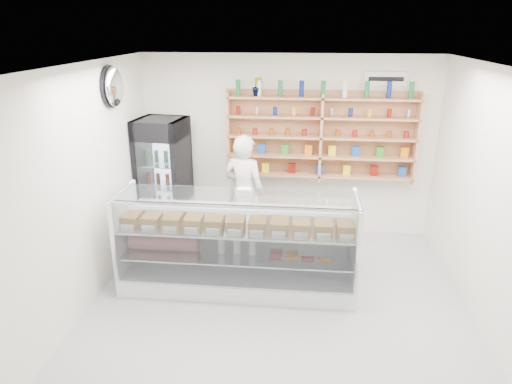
# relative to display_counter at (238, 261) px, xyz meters

# --- Properties ---
(room) EXTENTS (5.00, 5.00, 5.00)m
(room) POSITION_rel_display_counter_xyz_m (0.54, -0.64, 1.05)
(room) COLOR #B5B5BA
(room) RESTS_ON ground
(display_counter) EXTENTS (2.93, 0.87, 1.27)m
(display_counter) POSITION_rel_display_counter_xyz_m (0.00, 0.00, 0.00)
(display_counter) COLOR white
(display_counter) RESTS_ON floor
(shop_worker) EXTENTS (0.74, 0.60, 1.74)m
(shop_worker) POSITION_rel_display_counter_xyz_m (-0.06, 1.15, 0.52)
(shop_worker) COLOR silver
(shop_worker) RESTS_ON floor
(drinks_cooler) EXTENTS (0.76, 0.75, 1.90)m
(drinks_cooler) POSITION_rel_display_counter_xyz_m (-1.31, 1.32, 0.60)
(drinks_cooler) COLOR black
(drinks_cooler) RESTS_ON floor
(wall_shelving) EXTENTS (2.84, 0.28, 1.33)m
(wall_shelving) POSITION_rel_display_counter_xyz_m (1.04, 1.70, 1.24)
(wall_shelving) COLOR tan
(wall_shelving) RESTS_ON back_wall
(potted_plant) EXTENTS (0.18, 0.16, 0.28)m
(potted_plant) POSITION_rel_display_counter_xyz_m (0.07, 1.70, 1.98)
(potted_plant) COLOR #1E6626
(potted_plant) RESTS_ON wall_shelving
(security_mirror) EXTENTS (0.15, 0.50, 0.50)m
(security_mirror) POSITION_rel_display_counter_xyz_m (-1.63, 0.56, 2.10)
(security_mirror) COLOR silver
(security_mirror) RESTS_ON left_wall
(wall_sign) EXTENTS (0.62, 0.03, 0.20)m
(wall_sign) POSITION_rel_display_counter_xyz_m (1.94, 1.83, 2.10)
(wall_sign) COLOR white
(wall_sign) RESTS_ON back_wall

